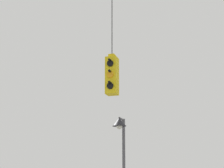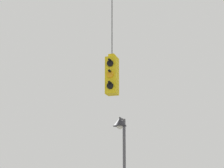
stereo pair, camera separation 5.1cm
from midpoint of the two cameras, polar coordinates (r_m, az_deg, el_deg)
The scene contains 2 objects.
traffic_light_near_left_pole at distance 13.02m, azimuth 0.10°, elevation 1.21°, with size 0.34×0.46×3.60m.
street_lamp at distance 17.08m, azimuth 1.34°, elevation -7.78°, with size 0.54×0.93×4.70m.
Camera 2 is at (2.08, -12.30, 1.69)m, focal length 70.00 mm.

